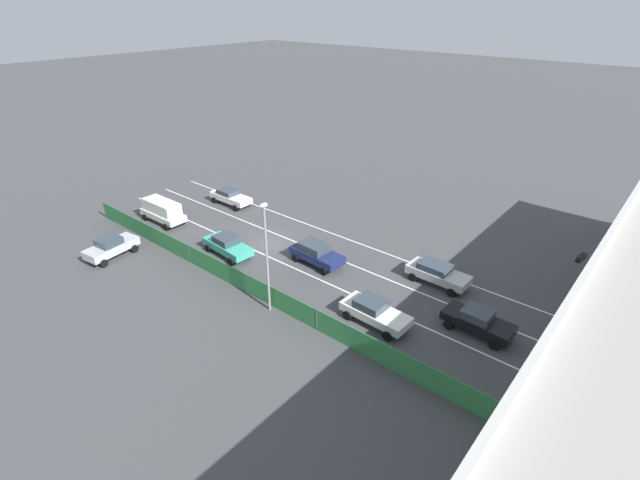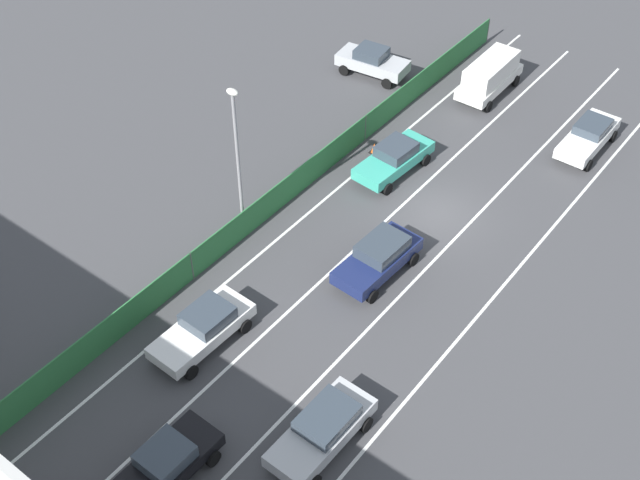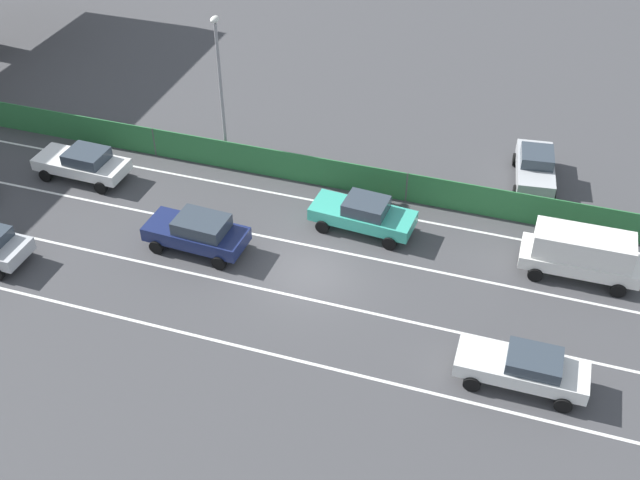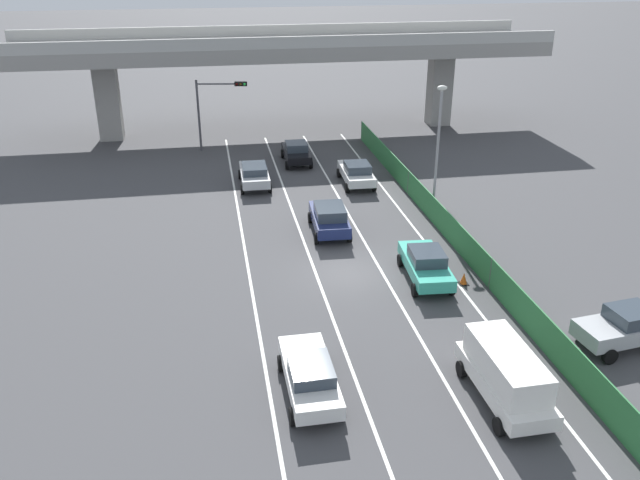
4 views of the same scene
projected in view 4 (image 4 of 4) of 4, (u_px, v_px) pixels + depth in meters
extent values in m
plane|color=#424244|center=(349.00, 273.00, 33.04)|extent=(300.00, 300.00, 0.00)
cube|color=silver|center=(245.00, 248.00, 35.76)|extent=(0.14, 43.84, 0.01)
cube|color=silver|center=(305.00, 243.00, 36.29)|extent=(0.14, 43.84, 0.01)
cube|color=silver|center=(363.00, 239.00, 36.82)|extent=(0.14, 43.84, 0.01)
cube|color=silver|center=(420.00, 235.00, 37.34)|extent=(0.14, 43.84, 0.01)
cube|color=gray|center=(279.00, 49.00, 55.09)|extent=(44.93, 8.51, 1.14)
cube|color=#B2B2AD|center=(285.00, 43.00, 51.00)|extent=(44.93, 0.30, 0.90)
cube|color=#B2B2AD|center=(274.00, 30.00, 58.33)|extent=(44.93, 0.30, 0.90)
cube|color=gray|center=(108.00, 100.00, 54.37)|extent=(1.85, 1.85, 6.49)
cube|color=gray|center=(440.00, 88.00, 58.95)|extent=(1.85, 1.85, 6.49)
cube|color=#2D753D|center=(443.00, 221.00, 37.23)|extent=(0.06, 39.84, 1.57)
cylinder|color=#4C514C|center=(491.00, 274.00, 31.28)|extent=(0.10, 0.10, 1.57)
cylinder|color=#4C514C|center=(408.00, 182.00, 43.19)|extent=(0.10, 0.10, 1.57)
cylinder|color=#4C514C|center=(362.00, 131.00, 55.10)|extent=(0.10, 0.10, 1.57)
cube|color=white|center=(356.00, 173.00, 44.93)|extent=(1.97, 4.68, 0.56)
cube|color=#333D47|center=(357.00, 167.00, 44.34)|extent=(1.67, 1.94, 0.56)
cylinder|color=black|center=(339.00, 173.00, 46.41)|extent=(0.24, 0.65, 0.64)
cylinder|color=black|center=(364.00, 172.00, 46.66)|extent=(0.24, 0.65, 0.64)
cylinder|color=black|center=(347.00, 188.00, 43.58)|extent=(0.24, 0.65, 0.64)
cylinder|color=black|center=(374.00, 187.00, 43.82)|extent=(0.24, 0.65, 0.64)
cube|color=navy|center=(329.00, 219.00, 37.41)|extent=(2.06, 4.56, 0.63)
cube|color=#333D47|center=(330.00, 211.00, 36.86)|extent=(1.73, 2.29, 0.60)
cylinder|color=black|center=(310.00, 218.00, 38.88)|extent=(0.25, 0.65, 0.64)
cylinder|color=black|center=(341.00, 216.00, 39.09)|extent=(0.25, 0.65, 0.64)
cylinder|color=black|center=(316.00, 239.00, 36.13)|extent=(0.25, 0.65, 0.64)
cylinder|color=black|center=(349.00, 237.00, 36.34)|extent=(0.25, 0.65, 0.64)
cube|color=silver|center=(309.00, 376.00, 23.94)|extent=(1.73, 4.71, 0.58)
cube|color=#333D47|center=(311.00, 370.00, 23.39)|extent=(1.51, 1.93, 0.47)
cylinder|color=black|center=(281.00, 363.00, 25.41)|extent=(0.22, 0.64, 0.64)
cylinder|color=black|center=(324.00, 359.00, 25.69)|extent=(0.22, 0.64, 0.64)
cylinder|color=black|center=(293.00, 417.00, 22.55)|extent=(0.22, 0.64, 0.64)
cylinder|color=black|center=(341.00, 411.00, 22.83)|extent=(0.22, 0.64, 0.64)
cube|color=#B7BABC|center=(254.00, 175.00, 44.65)|extent=(1.89, 4.63, 0.60)
cube|color=#333D47|center=(254.00, 169.00, 44.12)|extent=(1.64, 2.26, 0.48)
cylinder|color=black|center=(240.00, 174.00, 46.11)|extent=(0.23, 0.64, 0.64)
cylinder|color=black|center=(266.00, 173.00, 46.38)|extent=(0.23, 0.64, 0.64)
cylinder|color=black|center=(242.00, 190.00, 43.30)|extent=(0.23, 0.64, 0.64)
cylinder|color=black|center=(270.00, 188.00, 43.56)|extent=(0.23, 0.64, 0.64)
cube|color=teal|center=(425.00, 265.00, 32.09)|extent=(2.12, 4.80, 0.60)
cube|color=#333D47|center=(427.00, 256.00, 31.72)|extent=(1.70, 1.99, 0.57)
cylinder|color=black|center=(400.00, 260.00, 33.64)|extent=(0.27, 0.65, 0.64)
cylinder|color=black|center=(434.00, 259.00, 33.81)|extent=(0.27, 0.65, 0.64)
cylinder|color=black|center=(415.00, 290.00, 30.76)|extent=(0.27, 0.65, 0.64)
cylinder|color=black|center=(452.00, 288.00, 30.92)|extent=(0.27, 0.65, 0.64)
cube|color=silver|center=(504.00, 383.00, 23.55)|extent=(1.90, 4.92, 0.57)
cube|color=silver|center=(507.00, 364.00, 23.21)|extent=(1.66, 4.04, 1.08)
cylinder|color=black|center=(461.00, 369.00, 25.06)|extent=(0.23, 0.64, 0.64)
cylinder|color=black|center=(506.00, 364.00, 25.38)|extent=(0.23, 0.64, 0.64)
cylinder|color=black|center=(499.00, 427.00, 22.09)|extent=(0.23, 0.64, 0.64)
cylinder|color=black|center=(549.00, 420.00, 22.40)|extent=(0.23, 0.64, 0.64)
cube|color=black|center=(296.00, 153.00, 49.28)|extent=(1.84, 4.40, 0.56)
cube|color=#333D47|center=(296.00, 146.00, 48.95)|extent=(1.59, 1.79, 0.56)
cylinder|color=black|center=(283.00, 154.00, 50.67)|extent=(0.23, 0.64, 0.64)
cylinder|color=black|center=(305.00, 152.00, 50.93)|extent=(0.23, 0.64, 0.64)
cylinder|color=black|center=(287.00, 165.00, 48.00)|extent=(0.23, 0.64, 0.64)
cylinder|color=black|center=(311.00, 164.00, 48.26)|extent=(0.23, 0.64, 0.64)
cube|color=#B2B5B7|center=(627.00, 329.00, 26.77)|extent=(4.40, 2.25, 0.67)
cube|color=#333D47|center=(632.00, 315.00, 26.55)|extent=(1.90, 1.74, 0.56)
cylinder|color=black|center=(610.00, 356.00, 25.83)|extent=(0.66, 0.30, 0.64)
cylinder|color=black|center=(581.00, 333.00, 27.35)|extent=(0.66, 0.30, 0.64)
cylinder|color=black|center=(638.00, 323.00, 28.12)|extent=(0.66, 0.30, 0.64)
cylinder|color=#47474C|center=(199.00, 116.00, 51.41)|extent=(0.18, 0.18, 5.57)
cylinder|color=#47474C|center=(221.00, 84.00, 50.41)|extent=(3.76, 0.72, 0.12)
cube|color=black|center=(241.00, 84.00, 50.44)|extent=(0.99, 0.43, 0.32)
sphere|color=#390706|center=(237.00, 84.00, 50.29)|extent=(0.20, 0.20, 0.20)
sphere|color=#3B2806|center=(241.00, 84.00, 50.29)|extent=(0.20, 0.20, 0.20)
sphere|color=green|center=(245.00, 84.00, 50.30)|extent=(0.20, 0.20, 0.20)
cylinder|color=gray|center=(437.00, 155.00, 38.56)|extent=(0.16, 0.16, 7.53)
ellipsoid|color=silver|center=(442.00, 88.00, 36.93)|extent=(0.60, 0.36, 0.28)
cone|color=orange|center=(464.00, 278.00, 31.87)|extent=(0.36, 0.36, 0.60)
cube|color=black|center=(463.00, 284.00, 31.99)|extent=(0.47, 0.47, 0.03)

